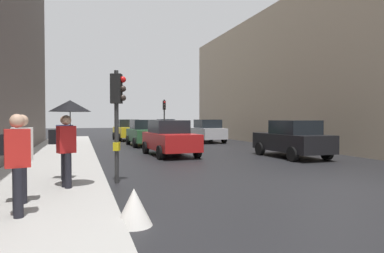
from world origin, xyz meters
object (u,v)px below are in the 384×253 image
at_px(car_yellow_taxi, 127,130).
at_px(traffic_light_near_right, 117,106).
at_px(pedestrian_with_umbrella, 69,119).
at_px(pedestrian_with_black_backpack, 20,153).
at_px(pedestrian_with_grey_backpack, 63,143).
at_px(pedestrian_in_red_jacket, 17,160).
at_px(traffic_light_far_median, 164,112).
at_px(car_dark_suv, 292,139).
at_px(car_blue_van, 165,127).
at_px(car_silver_hatchback, 207,131).
at_px(car_red_sedan, 170,138).
at_px(warning_sign_triangle, 134,207).
at_px(car_green_estate, 144,133).

bearing_deg(car_yellow_taxi, traffic_light_near_right, -98.27).
xyz_separation_m(car_yellow_taxi, pedestrian_with_umbrella, (-4.02, -19.94, 0.96)).
xyz_separation_m(pedestrian_with_umbrella, pedestrian_with_black_backpack, (-0.89, -1.31, -0.68)).
distance_m(traffic_light_near_right, pedestrian_with_grey_backpack, 1.82).
distance_m(traffic_light_near_right, pedestrian_in_red_jacket, 4.08).
bearing_deg(traffic_light_far_median, pedestrian_with_umbrella, -109.34).
distance_m(car_dark_suv, car_blue_van, 23.42).
xyz_separation_m(car_dark_suv, pedestrian_with_umbrella, (-9.76, -4.83, 0.96)).
bearing_deg(traffic_light_near_right, traffic_light_far_median, 72.91).
distance_m(traffic_light_near_right, car_silver_hatchback, 16.89).
relative_size(car_red_sedan, pedestrian_with_black_backpack, 2.43).
relative_size(car_dark_suv, warning_sign_triangle, 6.50).
distance_m(car_silver_hatchback, car_green_estate, 5.50).
distance_m(car_silver_hatchback, pedestrian_in_red_jacket, 20.76).
height_order(pedestrian_with_black_backpack, warning_sign_triangle, pedestrian_with_black_backpack).
bearing_deg(traffic_light_far_median, car_yellow_taxi, -152.45).
distance_m(car_silver_hatchback, pedestrian_with_black_backpack, 19.93).
relative_size(traffic_light_near_right, pedestrian_with_grey_backpack, 1.82).
bearing_deg(pedestrian_with_umbrella, car_red_sedan, 59.10).
distance_m(car_blue_van, pedestrian_with_grey_backpack, 28.64).
height_order(traffic_light_far_median, pedestrian_with_umbrella, traffic_light_far_median).
height_order(car_yellow_taxi, pedestrian_with_black_backpack, pedestrian_with_black_backpack).
bearing_deg(car_silver_hatchback, pedestrian_with_umbrella, -121.36).
bearing_deg(car_red_sedan, pedestrian_in_red_jacket, -118.09).
xyz_separation_m(pedestrian_in_red_jacket, warning_sign_triangle, (1.90, -0.64, -0.81)).
relative_size(car_dark_suv, pedestrian_with_black_backpack, 2.39).
relative_size(car_red_sedan, pedestrian_with_umbrella, 2.01).
bearing_deg(pedestrian_with_grey_backpack, pedestrian_in_red_jacket, -99.09).
relative_size(car_silver_hatchback, car_blue_van, 1.00).
height_order(car_dark_suv, warning_sign_triangle, car_dark_suv).
height_order(car_green_estate, pedestrian_with_umbrella, pedestrian_with_umbrella).
xyz_separation_m(traffic_light_near_right, car_red_sedan, (3.20, 6.45, -1.34)).
bearing_deg(car_blue_van, warning_sign_triangle, -104.67).
height_order(car_silver_hatchback, car_yellow_taxi, same).
xyz_separation_m(traffic_light_near_right, car_green_estate, (3.09, 12.84, -1.34)).
bearing_deg(pedestrian_with_black_backpack, traffic_light_far_median, 69.71).
relative_size(car_blue_van, warning_sign_triangle, 6.47).
height_order(traffic_light_far_median, warning_sign_triangle, traffic_light_far_median).
relative_size(car_yellow_taxi, pedestrian_in_red_jacket, 2.43).
bearing_deg(car_yellow_taxi, traffic_light_far_median, 27.55).
distance_m(pedestrian_with_grey_backpack, pedestrian_with_black_backpack, 2.63).
bearing_deg(car_silver_hatchback, pedestrian_in_red_jacket, -119.80).
xyz_separation_m(traffic_light_far_median, car_red_sedan, (-3.20, -14.38, -1.61)).
distance_m(car_silver_hatchback, pedestrian_with_umbrella, 18.38).
height_order(car_silver_hatchback, pedestrian_with_grey_backpack, pedestrian_with_grey_backpack).
xyz_separation_m(car_blue_van, pedestrian_with_grey_backpack, (-9.51, -27.01, 0.29)).
bearing_deg(car_green_estate, traffic_light_near_right, -103.52).
relative_size(car_red_sedan, pedestrian_in_red_jacket, 2.43).
relative_size(traffic_light_far_median, car_yellow_taxi, 0.84).
bearing_deg(pedestrian_with_black_backpack, pedestrian_with_grey_backpack, 74.65).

